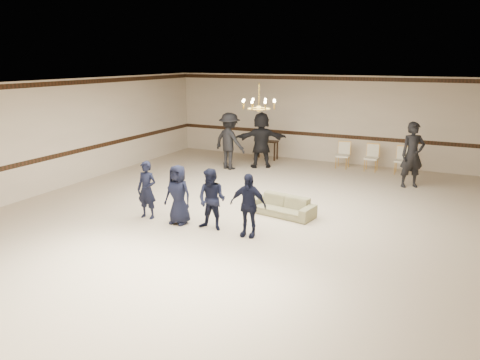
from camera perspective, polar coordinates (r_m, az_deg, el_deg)
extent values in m
cube|color=#BBAB90|center=(11.40, 0.20, -4.47)|extent=(12.00, 14.00, 0.01)
cube|color=#32231C|center=(10.77, 0.21, 11.80)|extent=(12.00, 14.00, 0.01)
cube|color=beige|center=(17.47, 10.32, 7.49)|extent=(12.00, 0.01, 3.20)
cube|color=beige|center=(14.58, -21.64, 5.24)|extent=(0.01, 14.00, 3.20)
cube|color=black|center=(17.54, 10.22, 5.54)|extent=(12.00, 0.02, 0.14)
cube|color=black|center=(17.33, 10.54, 12.34)|extent=(12.00, 0.02, 0.14)
imported|color=black|center=(11.29, -11.52, -1.22)|extent=(0.53, 0.36, 1.42)
imported|color=black|center=(10.78, -7.71, -1.81)|extent=(0.70, 0.47, 1.42)
imported|color=black|center=(10.33, -3.53, -2.46)|extent=(0.70, 0.55, 1.42)
imported|color=black|center=(9.93, 1.00, -3.14)|extent=(0.86, 0.41, 1.42)
imported|color=#828257|center=(11.44, 5.24, -3.21)|extent=(1.73, 0.90, 0.48)
imported|color=black|center=(16.02, -1.31, 4.86)|extent=(1.43, 1.06, 1.98)
imported|color=black|center=(16.27, 2.66, 5.00)|extent=(1.89, 1.40, 1.98)
imported|color=black|center=(14.64, 20.67, 2.94)|extent=(0.86, 0.78, 1.98)
cube|color=black|center=(17.73, 3.33, 3.77)|extent=(0.89, 0.41, 0.73)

